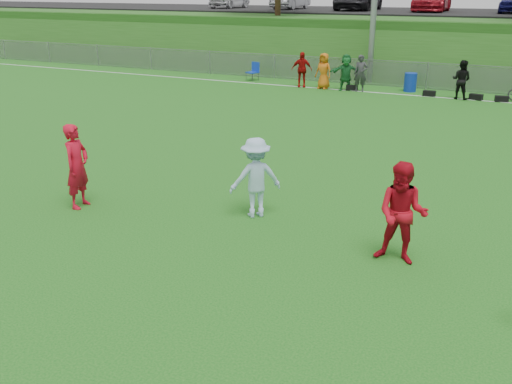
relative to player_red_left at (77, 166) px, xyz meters
The scene contains 13 objects.
ground 4.53m from the player_red_left, ahead, with size 120.00×120.00×0.00m, color #125816.
sideline_far 17.86m from the player_red_left, 75.81° to the left, with size 60.00×0.10×0.01m, color white.
fence 19.79m from the player_red_left, 77.23° to the left, with size 58.00×0.06×1.30m.
berm 30.61m from the player_red_left, 81.78° to the left, with size 120.00×18.00×3.00m, color #225417.
parking_lot 32.66m from the player_red_left, 82.29° to the left, with size 120.00×12.00×0.10m, color black.
car_row 31.59m from the player_red_left, 84.15° to the left, with size 32.04×5.18×1.44m.
spectator_row 17.37m from the player_red_left, 84.83° to the left, with size 8.47×1.05×1.69m.
gear_bags 18.18m from the player_red_left, 73.34° to the left, with size 7.23×0.40×0.26m.
player_red_left is the anchor object (origin of this frame).
player_red_center 7.11m from the player_red_left, ahead, with size 0.91×0.71×1.87m, color red.
player_blue 4.01m from the player_red_left, 17.30° to the left, with size 1.13×0.65×1.74m, color #AACDEC.
recycling_bin 18.69m from the player_red_left, 78.28° to the left, with size 0.58×0.58×0.87m, color #0F2FA6.
camp_chair 18.65m from the player_red_left, 103.55° to the left, with size 0.66×0.67×0.94m.
Camera 1 is at (4.38, -8.51, 4.73)m, focal length 40.00 mm.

